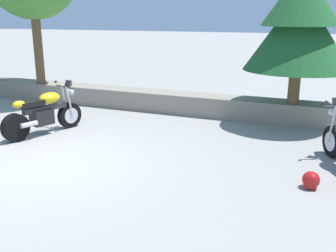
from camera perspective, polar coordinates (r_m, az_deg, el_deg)
name	(u,v)px	position (r m, az deg, el deg)	size (l,w,h in m)	color
ground_plane	(47,164)	(7.63, -17.43, -5.42)	(120.00, 120.00, 0.00)	gray
stone_wall	(154,100)	(11.46, -2.08, 3.80)	(36.00, 0.80, 0.55)	gray
motorcycle_yellow_near_left	(44,114)	(9.47, -17.72, 1.75)	(0.89, 2.02, 1.18)	black
rider_helmet	(311,180)	(6.68, 20.28, -7.50)	(0.28, 0.28, 0.28)	#B21919
pine_tree_mid_right	(300,21)	(10.04, 18.85, 14.39)	(2.58, 2.58, 3.27)	brown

